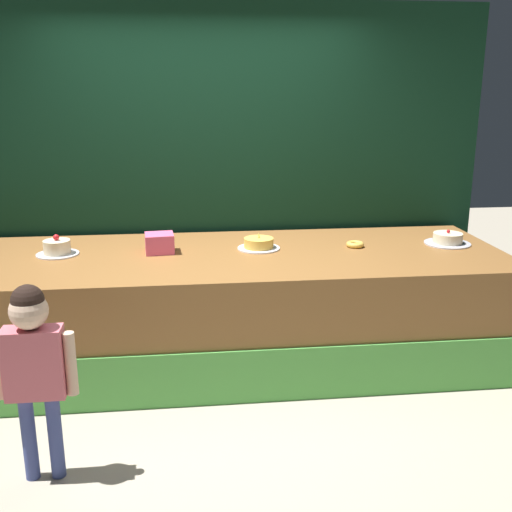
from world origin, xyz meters
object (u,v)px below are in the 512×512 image
Objects in this scene: child_figure at (34,357)px; donut at (355,244)px; cake_center_right at (259,244)px; pink_box at (160,243)px; cake_far_right at (448,239)px; cake_center_left at (57,248)px.

child_figure is 2.45m from donut.
pink_box is at bearing -178.77° from cake_center_right.
donut is (1.44, -0.01, -0.05)m from pink_box.
cake_far_right is (2.73, 1.40, 0.17)m from child_figure.
cake_center_left is at bearing 179.91° from cake_center_right.
donut is at bearing -0.56° from pink_box.
child_figure is at bearing -132.05° from cake_center_right.
donut is 0.42× the size of cake_center_right.
pink_box is 2.16m from cake_far_right.
cake_center_right is at bearing 1.23° from pink_box.
donut is 0.38× the size of cake_far_right.
pink_box is at bearing -1.41° from cake_center_left.
child_figure is 3.06× the size of cake_far_right.
pink_box is at bearing 179.70° from cake_far_right.
cake_center_right is at bearing 177.64° from donut.
donut is at bearing -2.36° from cake_center_right.
pink_box is 0.64× the size of cake_center_right.
cake_center_left is 0.86× the size of cake_far_right.
pink_box reaches higher than donut.
child_figure is at bearing -152.79° from cake_far_right.
cake_far_right is (2.88, -0.03, -0.01)m from cake_center_left.
cake_center_right is (1.29, 1.43, 0.17)m from child_figure.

